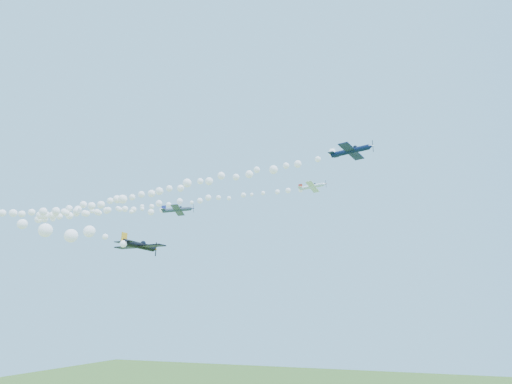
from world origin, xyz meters
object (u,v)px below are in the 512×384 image
(plane_grey, at_px, (178,210))
(plane_black, at_px, (140,246))
(plane_white, at_px, (312,186))
(plane_navy, at_px, (351,151))

(plane_grey, bearing_deg, plane_black, -84.05)
(plane_white, bearing_deg, plane_navy, -61.35)
(plane_navy, xyz_separation_m, plane_black, (-26.45, -15.82, -15.63))
(plane_navy, distance_m, plane_grey, 48.26)
(plane_navy, distance_m, plane_black, 34.56)
(plane_white, relative_size, plane_black, 0.86)
(plane_white, distance_m, plane_navy, 26.07)
(plane_white, xyz_separation_m, plane_black, (-14.86, -39.10, -17.55))
(plane_grey, distance_m, plane_black, 43.26)
(plane_white, height_order, plane_black, plane_white)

